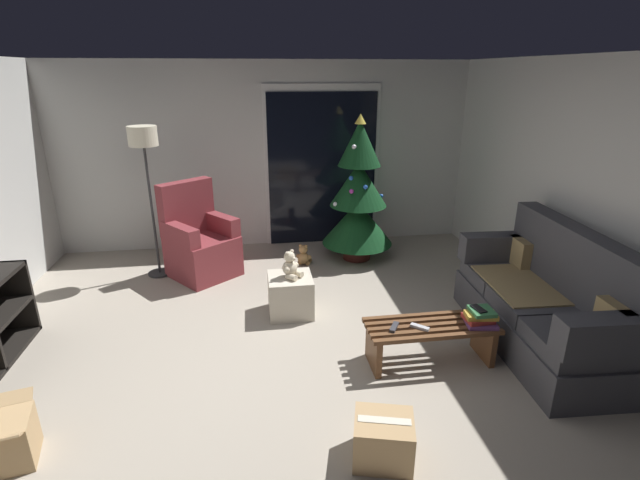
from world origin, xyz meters
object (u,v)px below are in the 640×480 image
(remote_silver, at_px, (420,327))
(remote_graphite, at_px, (394,327))
(armchair, at_px, (200,243))
(cardboard_box_taped_mid_floor, at_px, (383,440))
(ottoman, at_px, (290,295))
(book_stack, at_px, (480,318))
(christmas_tree, at_px, (358,198))
(couch, at_px, (545,304))
(teddy_bear_cream, at_px, (291,266))
(cell_phone, at_px, (479,309))
(cardboard_box_open_near_shelf, at_px, (0,442))
(coffee_table, at_px, (430,336))
(floor_lamp, at_px, (145,151))
(teddy_bear_honey_by_tree, at_px, (304,256))

(remote_silver, distance_m, remote_graphite, 0.21)
(armchair, relative_size, cardboard_box_taped_mid_floor, 2.55)
(remote_silver, relative_size, ottoman, 0.35)
(remote_graphite, height_order, book_stack, book_stack)
(christmas_tree, distance_m, armchair, 2.05)
(couch, relative_size, cardboard_box_taped_mid_floor, 4.47)
(ottoman, distance_m, teddy_bear_cream, 0.32)
(cell_phone, bearing_deg, cardboard_box_taped_mid_floor, -149.57)
(couch, distance_m, cardboard_box_open_near_shelf, 4.25)
(remote_silver, distance_m, teddy_bear_cream, 1.45)
(cardboard_box_open_near_shelf, bearing_deg, book_stack, 9.65)
(coffee_table, bearing_deg, ottoman, 136.72)
(couch, relative_size, remote_silver, 12.69)
(remote_silver, xyz_separation_m, ottoman, (-0.97, 1.08, -0.17))
(floor_lamp, bearing_deg, christmas_tree, 3.36)
(ottoman, height_order, cardboard_box_taped_mid_floor, ottoman)
(cardboard_box_taped_mid_floor, distance_m, cardboard_box_open_near_shelf, 2.41)
(remote_silver, height_order, floor_lamp, floor_lamp)
(couch, xyz_separation_m, teddy_bear_honey_by_tree, (-1.92, 2.14, -0.28))
(couch, distance_m, coffee_table, 1.12)
(coffee_table, relative_size, remote_silver, 7.05)
(ottoman, bearing_deg, coffee_table, -43.28)
(couch, bearing_deg, cardboard_box_open_near_shelf, -169.49)
(coffee_table, xyz_separation_m, book_stack, (0.39, -0.07, 0.18))
(coffee_table, relative_size, book_stack, 4.02)
(christmas_tree, relative_size, cardboard_box_open_near_shelf, 3.37)
(remote_graphite, relative_size, cell_phone, 1.08)
(book_stack, distance_m, cell_phone, 0.08)
(christmas_tree, height_order, cardboard_box_open_near_shelf, christmas_tree)
(floor_lamp, bearing_deg, remote_silver, -42.79)
(remote_graphite, relative_size, teddy_bear_honey_by_tree, 0.55)
(remote_graphite, distance_m, floor_lamp, 3.40)
(book_stack, height_order, teddy_bear_honey_by_tree, book_stack)
(remote_graphite, bearing_deg, remote_silver, 22.37)
(couch, bearing_deg, teddy_bear_honey_by_tree, 131.81)
(teddy_bear_cream, relative_size, cardboard_box_open_near_shelf, 0.51)
(teddy_bear_cream, bearing_deg, book_stack, -36.39)
(remote_graphite, distance_m, book_stack, 0.73)
(coffee_table, bearing_deg, teddy_bear_honey_by_tree, 109.84)
(teddy_bear_honey_by_tree, bearing_deg, teddy_bear_cream, -102.27)
(cell_phone, distance_m, ottoman, 1.85)
(armchair, height_order, teddy_bear_cream, armchair)
(christmas_tree, bearing_deg, floor_lamp, -176.64)
(couch, distance_m, armchair, 3.79)
(cell_phone, bearing_deg, couch, 2.75)
(remote_graphite, distance_m, armchair, 2.80)
(cardboard_box_open_near_shelf, bearing_deg, couch, 10.51)
(cell_phone, bearing_deg, remote_graphite, 166.20)
(floor_lamp, bearing_deg, ottoman, -38.86)
(book_stack, xyz_separation_m, christmas_tree, (-0.48, 2.46, 0.40))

